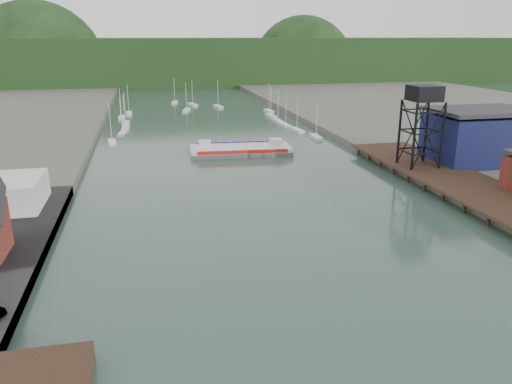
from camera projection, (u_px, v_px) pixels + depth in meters
name	position (u px, v px, depth m)	size (l,w,h in m)	color
east_pier	(464.00, 184.00, 89.73)	(14.00, 70.00, 2.45)	black
lift_tower	(424.00, 98.00, 97.32)	(6.50, 6.50, 16.00)	black
blue_shed	(479.00, 137.00, 104.82)	(20.50, 14.50, 11.30)	#0B0F34
marina_sailboats	(202.00, 119.00, 169.72)	(57.71, 92.65, 0.90)	silver
distant_hills	(166.00, 64.00, 317.68)	(500.00, 120.00, 80.00)	black
chain_ferry	(241.00, 150.00, 120.53)	(24.66, 11.27, 3.47)	#535456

